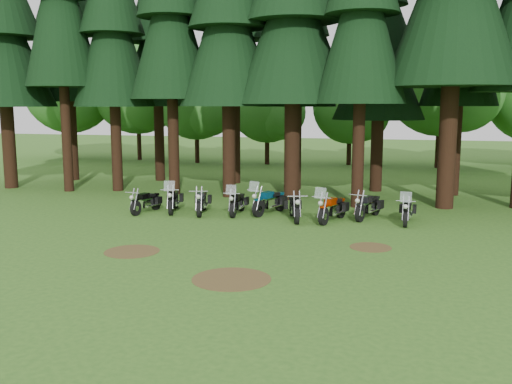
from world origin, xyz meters
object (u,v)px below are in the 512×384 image
motorcycle_7 (368,207)px  motorcycle_2 (202,202)px  motorcycle_1 (173,200)px  motorcycle_6 (332,209)px  motorcycle_0 (146,203)px  motorcycle_4 (269,202)px  motorcycle_5 (294,208)px  motorcycle_8 (407,212)px  motorcycle_3 (237,203)px

motorcycle_7 → motorcycle_2: bearing=-155.4°
motorcycle_1 → motorcycle_2: motorcycle_1 is taller
motorcycle_6 → motorcycle_7: (1.37, 1.00, -0.02)m
motorcycle_0 → motorcycle_6: motorcycle_6 is taller
motorcycle_0 → motorcycle_4: size_ratio=0.89×
motorcycle_4 → motorcycle_5: 1.60m
motorcycle_1 → motorcycle_5: (5.53, -0.38, -0.01)m
motorcycle_6 → motorcycle_8: 2.96m
motorcycle_1 → motorcycle_4: bearing=-7.6°
motorcycle_3 → motorcycle_4: 1.40m
motorcycle_4 → motorcycle_8: 5.81m
motorcycle_1 → motorcycle_4: size_ratio=1.00×
motorcycle_8 → motorcycle_7: bearing=162.5°
motorcycle_0 → motorcycle_2: 2.48m
motorcycle_2 → motorcycle_3: motorcycle_3 is taller
motorcycle_0 → motorcycle_5: bearing=10.5°
motorcycle_5 → motorcycle_6: motorcycle_6 is taller
motorcycle_2 → motorcycle_1: bearing=163.9°
motorcycle_1 → motorcycle_0: bearing=-171.1°
motorcycle_1 → motorcycle_4: 4.29m
motorcycle_6 → motorcycle_5: bearing=-162.4°
motorcycle_5 → motorcycle_8: size_ratio=1.04×
motorcycle_5 → motorcycle_7: size_ratio=1.03×
motorcycle_6 → motorcycle_0: bearing=-161.9°
motorcycle_5 → motorcycle_7: bearing=2.0°
motorcycle_4 → motorcycle_7: motorcycle_4 is taller
motorcycle_8 → motorcycle_0: bearing=-173.8°
motorcycle_2 → motorcycle_7: size_ratio=1.03×
motorcycle_2 → motorcycle_7: bearing=-7.6°
motorcycle_1 → motorcycle_5: bearing=-19.2°
motorcycle_7 → motorcycle_1: bearing=-156.8°
motorcycle_2 → motorcycle_8: motorcycle_8 is taller
motorcycle_0 → motorcycle_3: bearing=18.3°
motorcycle_1 → motorcycle_3: bearing=-12.7°
motorcycle_2 → motorcycle_4: motorcycle_4 is taller
motorcycle_6 → motorcycle_7: size_ratio=1.05×
motorcycle_2 → motorcycle_6: bearing=-16.3°
motorcycle_4 → motorcycle_2: bearing=-147.3°
motorcycle_6 → motorcycle_1: bearing=-165.7°
motorcycle_4 → motorcycle_5: bearing=-16.4°
motorcycle_5 → motorcycle_7: 3.11m
motorcycle_2 → motorcycle_6: (5.75, -0.30, 0.02)m
motorcycle_0 → motorcycle_1: motorcycle_1 is taller
motorcycle_3 → motorcycle_7: bearing=2.5°
motorcycle_1 → motorcycle_5: motorcycle_1 is taller
motorcycle_4 → motorcycle_7: bearing=21.1°
motorcycle_3 → motorcycle_6: motorcycle_6 is taller
motorcycle_0 → motorcycle_3: (4.01, 0.62, 0.04)m
motorcycle_1 → motorcycle_8: bearing=-15.1°
motorcycle_3 → motorcycle_1: bearing=179.9°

